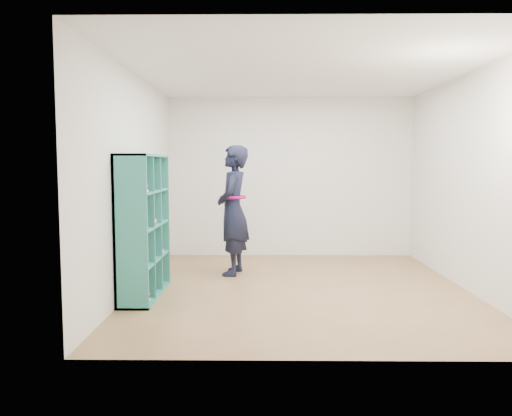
{
  "coord_description": "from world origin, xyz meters",
  "views": [
    {
      "loc": [
        -0.47,
        -5.99,
        1.51
      ],
      "look_at": [
        -0.54,
        0.3,
        0.96
      ],
      "focal_mm": 35.0,
      "sensor_mm": 36.0,
      "label": 1
    }
  ],
  "objects": [
    {
      "name": "wall_front",
      "position": [
        0.0,
        -2.25,
        1.3
      ],
      "size": [
        4.0,
        0.02,
        2.6
      ],
      "primitive_type": "cube",
      "color": "silver",
      "rests_on": "floor"
    },
    {
      "name": "wall_back",
      "position": [
        0.0,
        2.25,
        1.3
      ],
      "size": [
        4.0,
        0.02,
        2.6
      ],
      "primitive_type": "cube",
      "color": "silver",
      "rests_on": "floor"
    },
    {
      "name": "smartphone",
      "position": [
        -0.99,
        0.89,
        1.0
      ],
      "size": [
        0.01,
        0.08,
        0.12
      ],
      "rotation": [
        0.26,
        0.0,
        0.03
      ],
      "color": "silver",
      "rests_on": "person"
    },
    {
      "name": "floor",
      "position": [
        0.0,
        0.0,
        0.0
      ],
      "size": [
        4.5,
        4.5,
        0.0
      ],
      "primitive_type": "plane",
      "color": "olive",
      "rests_on": "ground"
    },
    {
      "name": "person",
      "position": [
        -0.86,
        0.8,
        0.89
      ],
      "size": [
        0.5,
        0.69,
        1.77
      ],
      "rotation": [
        0.0,
        0.0,
        -1.69
      ],
      "color": "black",
      "rests_on": "floor"
    },
    {
      "name": "bookshelf",
      "position": [
        -1.84,
        -0.35,
        0.79
      ],
      "size": [
        0.36,
        1.22,
        1.62
      ],
      "color": "#2A8376",
      "rests_on": "floor"
    },
    {
      "name": "wall_right",
      "position": [
        2.0,
        0.0,
        1.3
      ],
      "size": [
        0.02,
        4.5,
        2.6
      ],
      "primitive_type": "cube",
      "color": "silver",
      "rests_on": "floor"
    },
    {
      "name": "ceiling",
      "position": [
        0.0,
        0.0,
        2.6
      ],
      "size": [
        4.5,
        4.5,
        0.0
      ],
      "primitive_type": "plane",
      "color": "white",
      "rests_on": "wall_back"
    },
    {
      "name": "wall_left",
      "position": [
        -2.0,
        0.0,
        1.3
      ],
      "size": [
        0.02,
        4.5,
        2.6
      ],
      "primitive_type": "cube",
      "color": "silver",
      "rests_on": "floor"
    }
  ]
}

